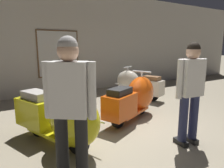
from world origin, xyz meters
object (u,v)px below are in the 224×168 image
at_px(visitor_0, 191,87).
at_px(scooter_0, 61,118).
at_px(visitor_1, 70,104).
at_px(scooter_1, 135,97).
at_px(scooter_2, 135,84).

bearing_deg(visitor_0, scooter_0, 68.74).
height_order(scooter_0, visitor_1, visitor_1).
xyz_separation_m(visitor_0, visitor_1, (-2.00, 0.01, 0.03)).
height_order(scooter_1, visitor_0, visitor_0).
bearing_deg(visitor_1, scooter_1, -17.88).
xyz_separation_m(scooter_2, visitor_1, (-3.09, -2.88, 0.56)).
bearing_deg(scooter_1, scooter_0, 170.24).
bearing_deg(visitor_1, scooter_0, 25.99).
height_order(scooter_0, scooter_2, scooter_0).
bearing_deg(scooter_2, scooter_1, 122.95).
bearing_deg(scooter_2, visitor_1, 113.16).
distance_m(scooter_0, scooter_2, 3.49).
relative_size(scooter_0, visitor_0, 1.10).
height_order(scooter_1, scooter_2, scooter_1).
distance_m(scooter_0, scooter_1, 1.89).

